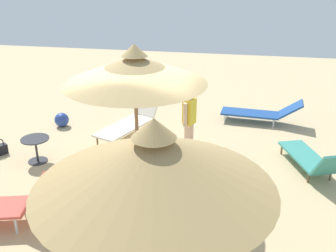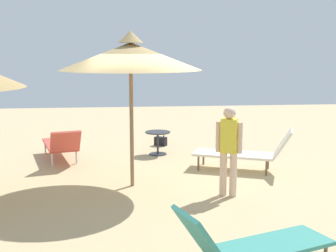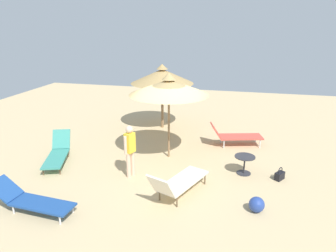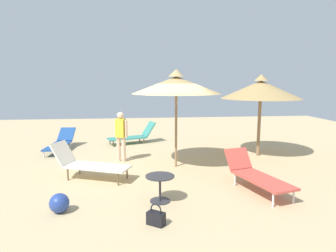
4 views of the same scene
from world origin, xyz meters
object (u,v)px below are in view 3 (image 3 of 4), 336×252
at_px(lounge_chair_center, 31,200).
at_px(person_standing_far_left, 130,148).
at_px(lounge_chair_edge, 58,152).
at_px(beach_ball, 257,205).
at_px(side_table_round, 245,162).
at_px(parasol_umbrella_near_left, 162,76).
at_px(parasol_umbrella_near_right, 169,87).
at_px(handbag, 280,175).
at_px(lounge_chair_front, 234,135).
at_px(lounge_chair_back, 178,182).

distance_m(lounge_chair_center, person_standing_far_left, 2.96).
distance_m(lounge_chair_edge, lounge_chair_center, 2.87).
bearing_deg(beach_ball, side_table_round, 8.97).
distance_m(parasol_umbrella_near_left, lounge_chair_center, 7.44).
bearing_deg(side_table_round, parasol_umbrella_near_right, 74.70).
height_order(lounge_chair_center, side_table_round, lounge_chair_center).
bearing_deg(lounge_chair_center, person_standing_far_left, -37.02).
relative_size(person_standing_far_left, side_table_round, 2.57).
height_order(parasol_umbrella_near_right, beach_ball, parasol_umbrella_near_right).
relative_size(parasol_umbrella_near_left, lounge_chair_center, 1.26).
height_order(parasol_umbrella_near_left, handbag, parasol_umbrella_near_left).
xyz_separation_m(parasol_umbrella_near_right, side_table_round, (-0.70, -2.55, -2.06)).
relative_size(lounge_chair_center, side_table_round, 3.56).
bearing_deg(side_table_round, person_standing_far_left, 106.40).
bearing_deg(lounge_chair_front, parasol_umbrella_near_right, 126.65).
relative_size(handbag, beach_ball, 1.04).
bearing_deg(lounge_chair_edge, lounge_chair_center, -160.36).
xyz_separation_m(lounge_chair_edge, beach_ball, (-1.43, -6.36, -0.14)).
distance_m(lounge_chair_edge, handbag, 7.09).
relative_size(parasol_umbrella_near_right, side_table_round, 4.67).
relative_size(parasol_umbrella_near_right, handbag, 7.23).
bearing_deg(parasol_umbrella_near_right, person_standing_far_left, 155.08).
relative_size(side_table_round, beach_ball, 1.61).
xyz_separation_m(lounge_chair_back, person_standing_far_left, (0.79, 1.61, 0.49)).
relative_size(person_standing_far_left, handbag, 3.98).
xyz_separation_m(lounge_chair_edge, handbag, (0.43, -7.08, -0.20)).
height_order(lounge_chair_back, handbag, lounge_chair_back).
height_order(person_standing_far_left, beach_ball, person_standing_far_left).
height_order(lounge_chair_center, person_standing_far_left, person_standing_far_left).
xyz_separation_m(lounge_chair_back, side_table_round, (1.77, -1.71, -0.02)).
bearing_deg(side_table_round, lounge_chair_back, 135.95).
bearing_deg(side_table_round, parasol_umbrella_near_left, 43.73).
height_order(lounge_chair_front, person_standing_far_left, person_standing_far_left).
relative_size(handbag, side_table_round, 0.65).
bearing_deg(beach_ball, person_standing_far_left, 74.05).
distance_m(parasol_umbrella_near_left, beach_ball, 7.24).
xyz_separation_m(parasol_umbrella_near_left, beach_ball, (-5.74, -3.88, -2.09)).
bearing_deg(lounge_chair_front, lounge_chair_center, 140.09).
bearing_deg(lounge_chair_back, beach_ball, -97.00).
distance_m(side_table_round, beach_ball, 2.06).
distance_m(lounge_chair_front, beach_ball, 4.39).
bearing_deg(parasol_umbrella_near_left, parasol_umbrella_near_right, -161.51).
relative_size(lounge_chair_back, side_table_round, 3.46).
xyz_separation_m(lounge_chair_front, lounge_chair_back, (-4.07, 1.32, 0.02)).
bearing_deg(person_standing_far_left, lounge_chair_back, -116.15).
height_order(lounge_chair_back, beach_ball, lounge_chair_back).
height_order(lounge_chair_edge, lounge_chair_back, lounge_chair_back).
distance_m(person_standing_far_left, beach_ball, 3.86).
distance_m(lounge_chair_edge, person_standing_far_left, 2.80).
relative_size(parasol_umbrella_near_right, lounge_chair_edge, 1.42).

